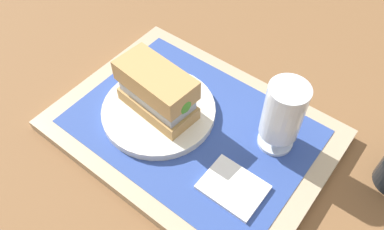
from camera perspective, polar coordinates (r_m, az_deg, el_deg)
The scene contains 7 objects.
ground_plane at distance 0.65m, azimuth 0.00°, elevation -2.78°, with size 3.00×3.00×0.00m, color brown.
tray at distance 0.64m, azimuth 0.00°, elevation -2.25°, with size 0.44×0.32×0.02m, color tan.
placemat at distance 0.63m, azimuth 0.00°, elevation -1.68°, with size 0.38×0.27×0.00m, color #2D4793.
plate at distance 0.64m, azimuth -4.97°, elevation 0.65°, with size 0.19×0.19×0.01m, color silver.
sandwich at distance 0.60m, azimuth -5.08°, elevation 3.51°, with size 0.14×0.08×0.08m.
beer_glass at distance 0.57m, azimuth 13.39°, elevation 0.10°, with size 0.06×0.06×0.12m.
napkin_folded at distance 0.57m, azimuth 6.14°, elevation -10.63°, with size 0.09×0.07×0.01m, color white.
Camera 1 is at (0.23, -0.30, 0.52)m, focal length 35.76 mm.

